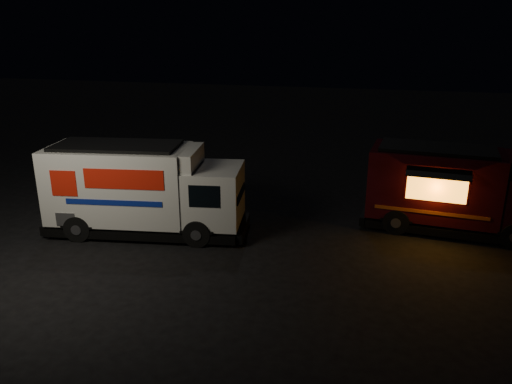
{
  "coord_description": "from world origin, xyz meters",
  "views": [
    {
      "loc": [
        5.37,
        -12.75,
        6.24
      ],
      "look_at": [
        1.6,
        2.0,
        1.12
      ],
      "focal_mm": 35.0,
      "sensor_mm": 36.0,
      "label": 1
    }
  ],
  "objects": [
    {
      "name": "white_truck",
      "position": [
        -1.54,
        0.58,
        1.41
      ],
      "size": [
        6.46,
        2.99,
        2.82
      ],
      "primitive_type": null,
      "rotation": [
        0.0,
        0.0,
        0.14
      ],
      "color": "silver",
      "rests_on": "ground"
    },
    {
      "name": "red_truck",
      "position": [
        7.84,
        3.1,
        1.33
      ],
      "size": [
        5.9,
        2.63,
        2.66
      ],
      "primitive_type": null,
      "rotation": [
        0.0,
        0.0,
        -0.09
      ],
      "color": "#390A11",
      "rests_on": "ground"
    },
    {
      "name": "ground",
      "position": [
        0.0,
        0.0,
        0.0
      ],
      "size": [
        80.0,
        80.0,
        0.0
      ],
      "primitive_type": "plane",
      "color": "black",
      "rests_on": "ground"
    }
  ]
}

